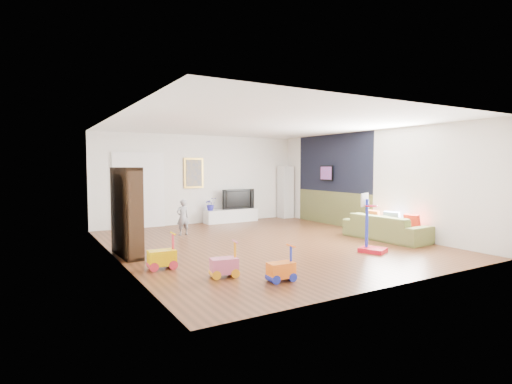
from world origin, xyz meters
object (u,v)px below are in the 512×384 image
bookshelf (126,212)px  sofa (386,227)px  basketball_hoop (373,223)px  media_console (231,216)px

bookshelf → sofa: (5.74, -1.36, -0.57)m
bookshelf → basketball_hoop: size_ratio=1.43×
bookshelf → basketball_hoop: 4.94m
sofa → bookshelf: bearing=72.7°
media_console → bookshelf: bookshelf is taller
media_console → basketball_hoop: size_ratio=1.43×
bookshelf → basketball_hoop: bearing=-29.7°
sofa → basketball_hoop: size_ratio=1.69×
media_console → basketball_hoop: 5.45m
media_console → basketball_hoop: bearing=-85.6°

